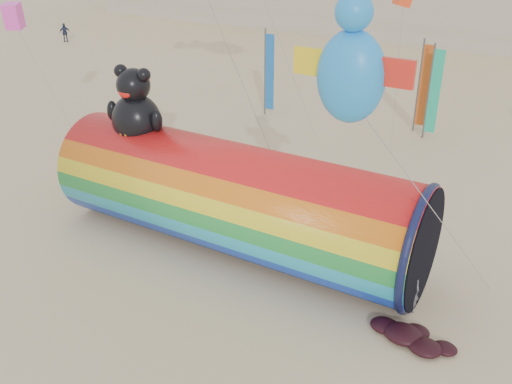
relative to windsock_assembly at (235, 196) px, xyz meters
The scene contains 5 objects.
ground 2.53m from the windsock_assembly, 77.08° to the right, with size 160.00×160.00×0.00m, color #CCB58C.
windsock_assembly is the anchor object (origin of this frame).
kite_handler 6.95m from the windsock_assembly, ahead, with size 0.57×0.37×1.56m, color #5B5C63.
fabric_bundle 7.75m from the windsock_assembly, 14.63° to the right, with size 2.62×1.35×0.41m.
festival_banners 14.69m from the windsock_assembly, 90.87° to the left, with size 10.13×1.92×5.20m.
Camera 1 is at (9.63, -14.10, 11.49)m, focal length 40.00 mm.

